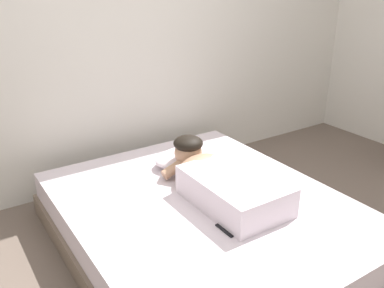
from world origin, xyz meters
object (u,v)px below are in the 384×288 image
Objects in this scene: bed at (204,223)px; cell_phone at (228,229)px; coffee_cup at (205,168)px; pillow at (189,156)px; person_lying at (220,179)px.

cell_phone is at bearing -102.21° from bed.
coffee_cup reaches higher than bed.
coffee_cup reaches higher than cell_phone.
coffee_cup is (0.00, -0.20, -0.02)m from pillow.
person_lying is at bearing 59.91° from cell_phone.
pillow reaches higher than bed.
person_lying is at bearing -106.81° from coffee_cup.
cell_phone is (-0.07, -0.32, 0.16)m from bed.
bed is 0.29m from person_lying.
coffee_cup is (0.21, 0.31, 0.19)m from bed.
bed is at bearing -112.51° from pillow.
coffee_cup is (0.09, 0.29, -0.07)m from person_lying.
cell_phone is (-0.28, -0.63, -0.03)m from coffee_cup.
bed is 0.42m from coffee_cup.
person_lying reaches higher than cell_phone.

